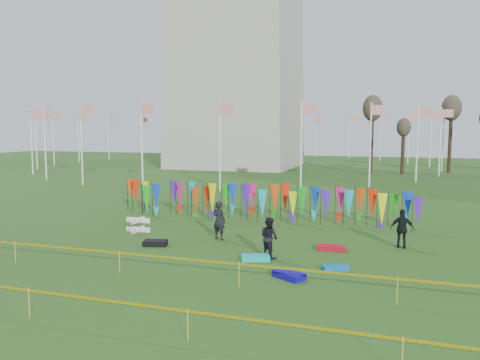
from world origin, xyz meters
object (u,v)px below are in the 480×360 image
(kite_bag_turquoise, at_px, (256,258))
(kite_bag_blue, at_px, (289,275))
(person_left, at_px, (219,220))
(box_kite, at_px, (138,225))
(kite_bag_black, at_px, (155,243))
(kite_bag_teal, at_px, (336,268))
(person_right, at_px, (402,229))
(person_mid, at_px, (269,237))
(kite_bag_red, at_px, (331,248))

(kite_bag_turquoise, bearing_deg, kite_bag_blue, -45.90)
(person_left, height_order, kite_bag_turquoise, person_left)
(box_kite, relative_size, person_left, 0.41)
(box_kite, distance_m, kite_bag_turquoise, 8.19)
(kite_bag_black, distance_m, kite_bag_teal, 8.69)
(person_left, relative_size, person_right, 1.07)
(person_left, distance_m, person_right, 8.72)
(kite_bag_blue, distance_m, kite_bag_teal, 2.17)
(kite_bag_blue, bearing_deg, person_right, 55.90)
(person_mid, distance_m, kite_bag_black, 5.71)
(kite_bag_blue, bearing_deg, kite_bag_black, 157.95)
(kite_bag_turquoise, xyz_separation_m, kite_bag_teal, (3.36, -0.36, -0.02))
(person_mid, height_order, kite_bag_black, person_mid)
(kite_bag_teal, bearing_deg, box_kite, 161.39)
(kite_bag_red, distance_m, kite_bag_teal, 3.10)
(person_left, bearing_deg, kite_bag_turquoise, 147.09)
(person_right, xyz_separation_m, kite_bag_red, (-3.06, -1.39, -0.80))
(kite_bag_turquoise, bearing_deg, person_left, 132.20)
(person_mid, bearing_deg, kite_bag_turquoise, 88.42)
(person_right, height_order, kite_bag_blue, person_right)
(person_right, height_order, kite_bag_turquoise, person_right)
(person_right, bearing_deg, kite_bag_turquoise, 37.14)
(person_left, xyz_separation_m, kite_bag_teal, (6.14, -3.43, -0.88))
(box_kite, bearing_deg, kite_bag_teal, -18.61)
(person_left, distance_m, person_mid, 4.04)
(person_right, height_order, kite_bag_black, person_right)
(box_kite, relative_size, kite_bag_teal, 0.80)
(person_mid, height_order, kite_bag_teal, person_mid)
(person_left, xyz_separation_m, kite_bag_red, (5.60, -0.37, -0.86))
(person_left, bearing_deg, kite_bag_teal, 165.73)
(person_left, xyz_separation_m, kite_bag_turquoise, (2.78, -3.07, -0.86))
(person_left, height_order, person_mid, person_left)
(kite_bag_turquoise, height_order, kite_bag_red, kite_bag_turquoise)
(kite_bag_teal, bearing_deg, kite_bag_red, 100.17)
(person_left, height_order, kite_bag_red, person_left)
(kite_bag_red, relative_size, kite_bag_teal, 1.24)
(person_right, xyz_separation_m, kite_bag_blue, (-4.05, -5.98, -0.79))
(kite_bag_red, bearing_deg, kite_bag_black, -167.88)
(kite_bag_turquoise, relative_size, kite_bag_blue, 0.99)
(person_mid, height_order, kite_bag_red, person_mid)
(person_right, xyz_separation_m, kite_bag_turquoise, (-5.88, -4.09, -0.79))
(kite_bag_turquoise, bearing_deg, kite_bag_black, 169.48)
(kite_bag_red, xyz_separation_m, kite_bag_black, (-8.04, -1.73, 0.01))
(person_mid, distance_m, person_right, 6.46)
(kite_bag_black, relative_size, kite_bag_teal, 1.08)
(box_kite, xyz_separation_m, person_mid, (7.92, -2.68, 0.48))
(person_mid, xyz_separation_m, kite_bag_black, (-5.65, 0.35, -0.76))
(kite_bag_black, height_order, kite_bag_teal, kite_bag_black)
(person_left, distance_m, kite_bag_blue, 6.83)
(person_mid, height_order, kite_bag_blue, person_mid)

